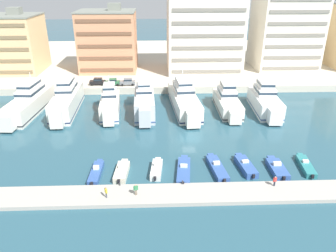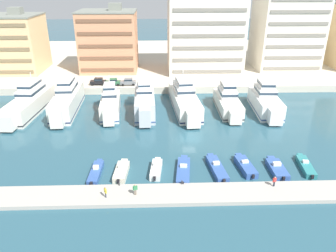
{
  "view_description": "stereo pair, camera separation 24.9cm",
  "coord_description": "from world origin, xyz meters",
  "px_view_note": "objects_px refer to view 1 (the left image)",
  "views": [
    {
      "loc": [
        -6.14,
        -55.19,
        27.52
      ],
      "look_at": [
        -4.04,
        0.14,
        2.5
      ],
      "focal_mm": 35.0,
      "sensor_mm": 36.0,
      "label": 1
    },
    {
      "loc": [
        -5.89,
        -55.19,
        27.52
      ],
      "look_at": [
        -4.04,
        0.14,
        2.5
      ],
      "focal_mm": 35.0,
      "sensor_mm": 36.0,
      "label": 2
    }
  ],
  "objects_px": {
    "motorboat_blue_center_right": "(245,166)",
    "car_green_left": "(112,82)",
    "yacht_silver_center_left": "(144,101)",
    "car_black_far_left": "(98,81)",
    "yacht_ivory_center": "(184,99)",
    "car_grey_mid_left": "(128,82)",
    "pedestrian_near_edge": "(106,191)",
    "yacht_ivory_center_right": "(228,101)",
    "motorboat_blue_far_left": "(96,172)",
    "yacht_ivory_mid_left": "(110,104)",
    "pedestrian_far_side": "(136,189)",
    "yacht_ivory_far_left": "(29,102)",
    "motorboat_blue_mid_right": "(277,168)",
    "yacht_ivory_left": "(67,100)",
    "yacht_white_mid_right": "(265,101)",
    "motorboat_blue_center": "(217,168)",
    "motorboat_cream_left": "(122,171)",
    "motorboat_blue_center_left": "(184,170)",
    "motorboat_teal_right": "(306,166)",
    "pedestrian_mid_deck": "(275,180)",
    "motorboat_white_mid_left": "(157,169)"
  },
  "relations": [
    {
      "from": "yacht_ivory_left",
      "to": "motorboat_blue_mid_right",
      "type": "bearing_deg",
      "value": -34.58
    },
    {
      "from": "motorboat_blue_far_left",
      "to": "motorboat_blue_mid_right",
      "type": "distance_m",
      "value": 28.11
    },
    {
      "from": "motorboat_white_mid_left",
      "to": "motorboat_blue_center_right",
      "type": "xyz_separation_m",
      "value": [
        14.03,
        0.47,
        -0.02
      ]
    },
    {
      "from": "yacht_ivory_mid_left",
      "to": "yacht_ivory_left",
      "type": "bearing_deg",
      "value": 169.58
    },
    {
      "from": "yacht_ivory_center",
      "to": "pedestrian_mid_deck",
      "type": "relative_size",
      "value": 14.7
    },
    {
      "from": "yacht_ivory_center_right",
      "to": "motorboat_blue_center_right",
      "type": "distance_m",
      "value": 25.54
    },
    {
      "from": "motorboat_blue_far_left",
      "to": "car_grey_mid_left",
      "type": "relative_size",
      "value": 1.69
    },
    {
      "from": "pedestrian_far_side",
      "to": "motorboat_blue_center_right",
      "type": "bearing_deg",
      "value": 22.63
    },
    {
      "from": "yacht_silver_center_left",
      "to": "motorboat_blue_mid_right",
      "type": "height_order",
      "value": "yacht_silver_center_left"
    },
    {
      "from": "motorboat_cream_left",
      "to": "car_black_far_left",
      "type": "height_order",
      "value": "car_black_far_left"
    },
    {
      "from": "motorboat_blue_center",
      "to": "motorboat_teal_right",
      "type": "relative_size",
      "value": 1.14
    },
    {
      "from": "yacht_ivory_center_right",
      "to": "car_green_left",
      "type": "xyz_separation_m",
      "value": [
        -27.63,
        14.27,
        0.54
      ]
    },
    {
      "from": "motorboat_blue_center_right",
      "to": "motorboat_teal_right",
      "type": "distance_m",
      "value": 9.62
    },
    {
      "from": "yacht_ivory_far_left",
      "to": "yacht_ivory_left",
      "type": "height_order",
      "value": "yacht_ivory_left"
    },
    {
      "from": "yacht_ivory_left",
      "to": "car_grey_mid_left",
      "type": "distance_m",
      "value": 18.61
    },
    {
      "from": "car_black_far_left",
      "to": "motorboat_blue_center_right",
      "type": "bearing_deg",
      "value": -53.96
    },
    {
      "from": "motorboat_blue_center_right",
      "to": "car_green_left",
      "type": "xyz_separation_m",
      "value": [
        -25.38,
        39.65,
        2.21
      ]
    },
    {
      "from": "motorboat_blue_far_left",
      "to": "pedestrian_far_side",
      "type": "distance_m",
      "value": 9.06
    },
    {
      "from": "yacht_white_mid_right",
      "to": "car_grey_mid_left",
      "type": "distance_m",
      "value": 35.38
    },
    {
      "from": "yacht_silver_center_left",
      "to": "car_black_far_left",
      "type": "relative_size",
      "value": 4.49
    },
    {
      "from": "yacht_ivory_center",
      "to": "car_grey_mid_left",
      "type": "bearing_deg",
      "value": 136.78
    },
    {
      "from": "yacht_ivory_center_right",
      "to": "motorboat_blue_far_left",
      "type": "bearing_deg",
      "value": -134.34
    },
    {
      "from": "yacht_ivory_mid_left",
      "to": "pedestrian_far_side",
      "type": "bearing_deg",
      "value": -76.92
    },
    {
      "from": "car_green_left",
      "to": "yacht_silver_center_left",
      "type": "bearing_deg",
      "value": -59.46
    },
    {
      "from": "pedestrian_near_edge",
      "to": "car_green_left",
      "type": "bearing_deg",
      "value": 95.52
    },
    {
      "from": "yacht_ivory_center_right",
      "to": "motorboat_blue_far_left",
      "type": "xyz_separation_m",
      "value": [
        -25.55,
        -26.15,
        -1.78
      ]
    },
    {
      "from": "car_green_left",
      "to": "pedestrian_near_edge",
      "type": "height_order",
      "value": "car_green_left"
    },
    {
      "from": "motorboat_teal_right",
      "to": "yacht_ivory_left",
      "type": "bearing_deg",
      "value": 149.03
    },
    {
      "from": "car_black_far_left",
      "to": "car_grey_mid_left",
      "type": "relative_size",
      "value": 0.98
    },
    {
      "from": "yacht_silver_center_left",
      "to": "car_black_far_left",
      "type": "bearing_deg",
      "value": 129.29
    },
    {
      "from": "motorboat_cream_left",
      "to": "motorboat_blue_center_left",
      "type": "bearing_deg",
      "value": 1.51
    },
    {
      "from": "yacht_ivory_far_left",
      "to": "yacht_ivory_mid_left",
      "type": "bearing_deg",
      "value": -4.33
    },
    {
      "from": "pedestrian_near_edge",
      "to": "yacht_silver_center_left",
      "type": "bearing_deg",
      "value": 82.44
    },
    {
      "from": "car_green_left",
      "to": "pedestrian_far_side",
      "type": "bearing_deg",
      "value": -79.67
    },
    {
      "from": "motorboat_blue_far_left",
      "to": "car_green_left",
      "type": "bearing_deg",
      "value": 92.94
    },
    {
      "from": "pedestrian_mid_deck",
      "to": "pedestrian_far_side",
      "type": "relative_size",
      "value": 0.93
    },
    {
      "from": "car_black_far_left",
      "to": "pedestrian_mid_deck",
      "type": "xyz_separation_m",
      "value": [
        31.95,
        -45.92,
        -1.22
      ]
    },
    {
      "from": "motorboat_teal_right",
      "to": "pedestrian_mid_deck",
      "type": "bearing_deg",
      "value": -141.55
    },
    {
      "from": "motorboat_teal_right",
      "to": "pedestrian_far_side",
      "type": "height_order",
      "value": "pedestrian_far_side"
    },
    {
      "from": "motorboat_blue_center",
      "to": "pedestrian_near_edge",
      "type": "distance_m",
      "value": 17.78
    },
    {
      "from": "yacht_ivory_left",
      "to": "motorboat_teal_right",
      "type": "distance_m",
      "value": 50.95
    },
    {
      "from": "yacht_ivory_far_left",
      "to": "motorboat_teal_right",
      "type": "relative_size",
      "value": 3.12
    },
    {
      "from": "motorboat_teal_right",
      "to": "car_grey_mid_left",
      "type": "bearing_deg",
      "value": 127.88
    },
    {
      "from": "motorboat_blue_far_left",
      "to": "motorboat_blue_center",
      "type": "height_order",
      "value": "motorboat_blue_center"
    },
    {
      "from": "yacht_white_mid_right",
      "to": "motorboat_blue_center_left",
      "type": "height_order",
      "value": "yacht_white_mid_right"
    },
    {
      "from": "yacht_ivory_mid_left",
      "to": "motorboat_blue_mid_right",
      "type": "height_order",
      "value": "yacht_ivory_mid_left"
    },
    {
      "from": "yacht_ivory_center",
      "to": "pedestrian_near_edge",
      "type": "relative_size",
      "value": 13.96
    },
    {
      "from": "motorboat_blue_center_right",
      "to": "car_grey_mid_left",
      "type": "bearing_deg",
      "value": 118.3
    },
    {
      "from": "yacht_ivory_mid_left",
      "to": "car_green_left",
      "type": "height_order",
      "value": "yacht_ivory_mid_left"
    },
    {
      "from": "yacht_ivory_left",
      "to": "motorboat_blue_far_left",
      "type": "distance_m",
      "value": 28.97
    }
  ]
}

